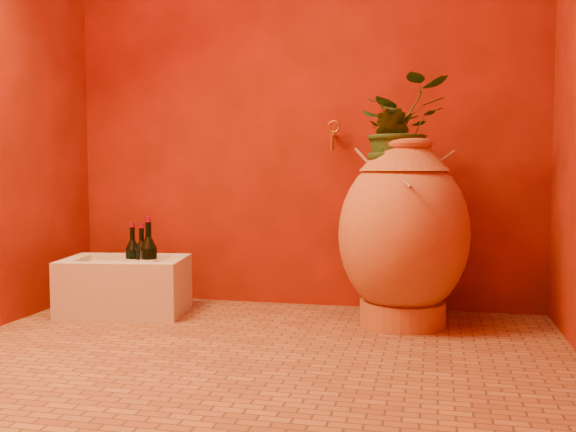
% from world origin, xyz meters
% --- Properties ---
extents(floor, '(2.50, 2.50, 0.00)m').
position_xyz_m(floor, '(0.00, 0.00, 0.00)').
color(floor, '#955D30').
rests_on(floor, ground).
extents(wall_back, '(2.50, 0.02, 2.50)m').
position_xyz_m(wall_back, '(0.00, 1.00, 1.25)').
color(wall_back, '#5F1805').
rests_on(wall_back, ground).
extents(amphora, '(0.76, 0.76, 0.86)m').
position_xyz_m(amphora, '(0.56, 0.65, 0.43)').
color(amphora, '#B27232').
rests_on(amphora, floor).
extents(stone_basin, '(0.65, 0.50, 0.28)m').
position_xyz_m(stone_basin, '(-0.82, 0.58, 0.13)').
color(stone_basin, beige).
rests_on(stone_basin, floor).
extents(wine_bottle_a, '(0.07, 0.07, 0.30)m').
position_xyz_m(wine_bottle_a, '(-0.78, 0.61, 0.26)').
color(wine_bottle_a, black).
rests_on(wine_bottle_a, stone_basin).
extents(wine_bottle_b, '(0.07, 0.07, 0.30)m').
position_xyz_m(wine_bottle_b, '(-0.73, 0.61, 0.26)').
color(wine_bottle_b, black).
rests_on(wine_bottle_b, stone_basin).
extents(wine_bottle_c, '(0.08, 0.08, 0.34)m').
position_xyz_m(wine_bottle_c, '(-0.65, 0.50, 0.28)').
color(wine_bottle_c, black).
rests_on(wine_bottle_c, stone_basin).
extents(wall_tap, '(0.07, 0.14, 0.15)m').
position_xyz_m(wall_tap, '(0.19, 0.92, 0.90)').
color(wall_tap, '#AF7C28').
rests_on(wall_tap, wall_back).
extents(plant_main, '(0.53, 0.51, 0.46)m').
position_xyz_m(plant_main, '(0.53, 0.68, 0.92)').
color(plant_main, '#254A1A').
rests_on(plant_main, amphora).
extents(plant_side, '(0.23, 0.21, 0.35)m').
position_xyz_m(plant_side, '(0.49, 0.61, 0.82)').
color(plant_side, '#254A1A').
rests_on(plant_side, amphora).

